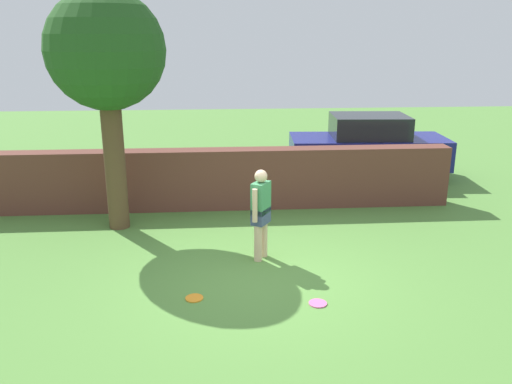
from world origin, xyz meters
name	(u,v)px	position (x,y,z in m)	size (l,w,h in m)	color
ground_plane	(262,279)	(0.00, 0.00, 0.00)	(40.00, 40.00, 0.00)	#568C3D
brick_wall	(181,180)	(-1.50, 3.71, 0.68)	(12.18, 0.50, 1.36)	brown
tree	(106,55)	(-2.71, 2.62, 3.44)	(2.25, 2.25, 4.65)	brown
person	(261,210)	(0.05, 0.83, 0.90)	(0.38, 0.47, 1.62)	beige
car	(368,146)	(3.44, 6.10, 0.86)	(4.30, 2.12, 1.72)	navy
frisbee_pink	(318,303)	(0.76, -0.86, 0.01)	(0.27, 0.27, 0.02)	pink
frisbee_orange	(194,298)	(-1.07, -0.57, 0.01)	(0.27, 0.27, 0.02)	orange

